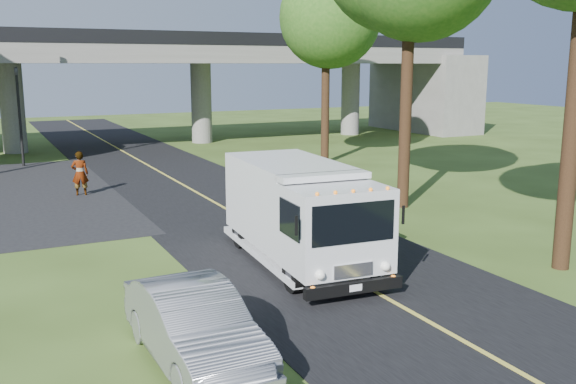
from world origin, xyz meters
TOP-DOWN VIEW (x-y plane):
  - ground at (0.00, 0.00)m, footprint 120.00×120.00m
  - road at (0.00, 10.00)m, footprint 7.00×90.00m
  - lane_line at (0.00, 10.00)m, footprint 0.12×90.00m
  - overpass at (0.00, 32.00)m, footprint 54.00×10.00m
  - traffic_signal at (-6.00, 26.00)m, footprint 0.18×0.22m
  - tree_right_far at (9.21, 19.84)m, footprint 5.77×5.67m
  - step_van at (-0.58, 4.42)m, footprint 2.86×6.67m
  - silver_sedan at (-4.98, 0.00)m, footprint 1.64×4.38m
  - pedestrian at (-4.46, 16.64)m, footprint 0.75×0.56m

SIDE VIEW (x-z plane):
  - ground at x=0.00m, z-range 0.00..0.00m
  - road at x=0.00m, z-range 0.00..0.02m
  - lane_line at x=0.00m, z-range 0.03..0.03m
  - silver_sedan at x=-4.98m, z-range 0.00..1.43m
  - pedestrian at x=-4.46m, z-range 0.00..1.85m
  - step_van at x=-0.58m, z-range 0.12..2.85m
  - traffic_signal at x=-6.00m, z-range 0.60..5.80m
  - overpass at x=0.00m, z-range 0.91..8.21m
  - tree_right_far at x=9.21m, z-range 2.81..13.80m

